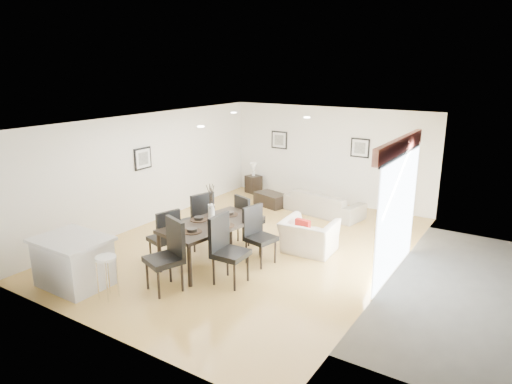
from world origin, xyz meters
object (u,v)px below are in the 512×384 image
Objects in this scene: sofa at (324,203)px; kitchen_island at (73,261)px; dining_table at (212,227)px; dining_chair_wfar at (199,217)px; side_table at (254,184)px; coffee_table at (271,199)px; dining_chair_wnear at (166,234)px; bar_stool at (106,262)px; dining_chair_efar at (257,231)px; dining_chair_foot at (247,217)px; dining_chair_enear at (226,245)px; dining_chair_head at (169,251)px; armchair at (309,236)px.

kitchen_island is (-2.07, -6.08, 0.15)m from sofa.
dining_chair_wfar is at bearing 155.55° from dining_table.
coffee_table is at bearing -37.87° from side_table.
dining_chair_wnear is 1.73m from kitchen_island.
dining_table reaches higher than bar_stool.
kitchen_island is (-2.21, -2.59, -0.19)m from dining_chair_efar.
dining_chair_foot is at bearing 100.79° from dining_table.
dining_table is 0.89m from dining_chair_efar.
dining_table is 2.16m from bar_stool.
dining_chair_wfar reaches higher than sofa.
kitchen_island is (-1.50, -2.06, -0.31)m from dining_table.
dining_table is 0.87m from dining_chair_enear.
dining_chair_efar is 3.41m from kitchen_island.
dining_chair_head is (0.75, -0.71, 0.08)m from dining_chair_wnear.
dining_chair_wfar is 3.49m from coffee_table.
dining_chair_enear reaches higher than kitchen_island.
dining_chair_wnear is at bearing 138.10° from dining_chair_efar.
coffee_table is at bearing 85.48° from kitchen_island.
bar_stool reaches higher than coffee_table.
dining_chair_enear is at bearing -52.80° from coffee_table.
sofa is 1.63× the size of kitchen_island.
dining_chair_foot reaches higher than armchair.
dining_chair_efar is at bearing 153.20° from dining_chair_foot.
dining_chair_wnear is at bearing 88.99° from dining_chair_enear.
dining_chair_head is at bearing -70.25° from side_table.
dining_chair_foot reaches higher than dining_table.
side_table is at bearing -145.25° from dining_chair_wfar.
sofa is at bearing 78.93° from bar_stool.
dining_table is at bearing 52.04° from dining_chair_enear.
sofa is 1.67× the size of dining_chair_enear.
dining_chair_head reaches higher than bar_stool.
kitchen_island is at bearing -116.45° from dining_table.
bar_stool is (-1.33, -2.59, 0.00)m from dining_chair_efar.
dining_table is at bearing 109.25° from dining_chair_foot.
dining_chair_wnear reaches higher than dining_chair_foot.
dining_chair_foot reaches higher than kitchen_island.
bar_stool is at bearing 18.60° from dining_chair_wfar.
coffee_table is (-0.27, 4.45, -0.45)m from dining_chair_wnear.
sofa is at bearing -75.81° from armchair.
armchair is 0.93× the size of dining_chair_efar.
dining_chair_efar is (1.42, 0.05, -0.05)m from dining_chair_wfar.
dining_table is 1.88× the size of dining_chair_efar.
kitchen_island reaches higher than sofa.
kitchen_island is (-0.78, -1.53, -0.18)m from dining_chair_wnear.
dining_chair_efar reaches higher than coffee_table.
coffee_table is (-0.95, 2.66, -0.43)m from dining_chair_foot.
dining_table reaches higher than side_table.
dining_chair_wfar is 1.88m from dining_chair_head.
dining_chair_wnear is 1.78m from dining_chair_efar.
dining_table reaches higher than armchair.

